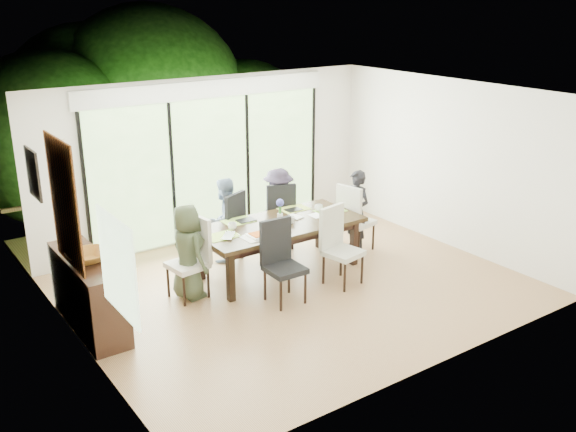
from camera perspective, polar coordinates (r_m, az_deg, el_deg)
floor at (r=9.12m, az=0.91°, el=-6.40°), size 6.00×5.00×0.01m
ceiling at (r=8.32m, az=1.00°, el=10.70°), size 6.00×5.00×0.01m
wall_back at (r=10.68m, az=-6.99°, el=5.04°), size 6.00×0.02×2.70m
wall_front at (r=6.87m, az=13.32°, el=-3.43°), size 6.00×0.02×2.70m
wall_left at (r=7.37m, az=-18.40°, el=-2.34°), size 0.02×5.00×2.70m
wall_right at (r=10.60m, az=14.30°, el=4.48°), size 0.02×5.00×2.70m
glass_doors at (r=10.68m, az=-6.85°, el=4.22°), size 4.20×0.02×2.30m
blinds_header at (r=10.42m, az=-7.11°, el=11.13°), size 4.40×0.06×0.28m
mullion_a at (r=9.90m, az=-17.57°, el=2.25°), size 0.05×0.04×2.30m
mullion_b at (r=10.38m, az=-10.23°, el=3.60°), size 0.05×0.04×2.30m
mullion_c at (r=11.01m, az=-3.61°, el=4.76°), size 0.05×0.04×2.30m
mullion_d at (r=11.77m, az=2.23°, el=5.73°), size 0.05×0.04×2.30m
side_window at (r=6.26m, az=-14.90°, el=-4.35°), size 0.02×0.90×1.00m
deck at (r=11.85m, az=-8.76°, el=-0.71°), size 6.00×1.80×0.10m
rail_top at (r=12.36m, az=-10.56°, el=2.95°), size 6.00×0.08×0.06m
foliage_left at (r=12.49m, az=-20.32°, el=6.47°), size 3.20×3.20×3.20m
foliage_mid at (r=13.68m, az=-12.20°, el=9.77°), size 4.00×4.00×4.00m
foliage_right at (r=13.88m, az=-3.82°, el=8.01°), size 2.80×2.80×2.80m
foliage_far at (r=14.02m, az=-17.09°, el=8.83°), size 3.60×3.60×3.60m
table_top at (r=9.35m, az=-0.79°, el=-0.79°), size 2.46×1.13×0.06m
table_apron at (r=9.39m, az=-0.78°, el=-1.32°), size 2.25×0.92×0.10m
table_leg_fl at (r=8.63m, az=-5.12°, el=-5.39°), size 0.09×0.09×0.71m
table_leg_fr at (r=9.79m, az=5.89°, el=-2.37°), size 0.09×0.09×0.71m
table_leg_bl at (r=9.33m, az=-7.78°, el=-3.56°), size 0.09×0.09×0.71m
table_leg_br at (r=10.41m, az=2.81°, el=-0.96°), size 0.09×0.09×0.71m
chair_left_end at (r=8.72m, az=-8.98°, el=-3.78°), size 0.53×0.53×1.13m
chair_right_end at (r=10.28m, az=6.15°, el=-0.07°), size 0.56×0.56×1.13m
chair_far_left at (r=9.87m, az=-5.72°, el=-0.87°), size 0.63×0.63×1.13m
chair_far_right at (r=10.37m, az=-0.91°, el=0.21°), size 0.60×0.60×1.13m
chair_near_left at (r=8.49m, az=-0.27°, el=-4.20°), size 0.48×0.48×1.13m
chair_near_right at (r=9.05m, az=4.95°, el=-2.75°), size 0.55×0.55×1.13m
person_left_end at (r=8.69m, az=-8.89°, el=-3.16°), size 0.46×0.66×1.32m
person_right_end at (r=10.24m, az=6.09°, el=0.42°), size 0.45×0.65×1.32m
person_far_left at (r=9.82m, az=-5.68°, el=-0.37°), size 0.70×0.53×1.32m
person_far_right at (r=10.32m, az=-0.85°, el=0.69°), size 0.65×0.44×1.32m
placemat_left at (r=8.88m, az=-5.87°, el=-1.78°), size 0.45×0.33×0.01m
placemat_right at (r=9.88m, az=3.78°, el=0.47°), size 0.45×0.33×0.01m
placemat_far_l at (r=9.44m, az=-4.41°, el=-0.45°), size 0.45×0.33×0.01m
placemat_far_r at (r=9.95m, az=0.54°, el=0.65°), size 0.45×0.33×0.01m
placemat_paper at (r=8.82m, az=-2.65°, el=-1.83°), size 0.45×0.33×0.01m
tablet_far_l at (r=9.44m, az=-3.74°, el=-0.37°), size 0.27×0.18×0.01m
tablet_far_r at (r=9.88m, az=0.47°, el=0.57°), size 0.25×0.17×0.01m
papers at (r=9.69m, az=2.81°, el=0.11°), size 0.31×0.23×0.00m
platter_base at (r=8.82m, az=-2.65°, el=-1.73°), size 0.27×0.27×0.02m
platter_snacks at (r=8.81m, az=-2.65°, el=-1.62°), size 0.20×0.20×0.01m
vase at (r=9.39m, az=-0.71°, el=-0.12°), size 0.08×0.08×0.12m
hyacinth_stems at (r=9.35m, az=-0.71°, el=0.59°), size 0.04×0.04×0.16m
hyacinth_blooms at (r=9.32m, az=-0.71°, el=1.19°), size 0.11×0.11×0.11m
laptop at (r=8.84m, az=-4.99°, el=-1.78°), size 0.38×0.40×0.03m
cup_a at (r=9.10m, az=-4.97°, el=-0.91°), size 0.17×0.17×0.10m
cup_b at (r=9.33m, az=0.32°, el=-0.34°), size 0.12×0.12×0.09m
cup_c at (r=9.85m, az=2.74°, el=0.71°), size 0.18×0.18×0.10m
book at (r=9.51m, az=0.29°, el=-0.19°), size 0.22×0.26×0.02m
sideboard at (r=8.28m, az=-17.28°, el=-6.55°), size 0.46×1.63×0.92m
bowl at (r=7.99m, az=-17.42°, el=-3.46°), size 0.48×0.48×0.12m
candlestick_base at (r=8.40m, az=-18.36°, el=-2.72°), size 0.10×0.10×0.04m
candlestick_shaft at (r=8.20m, az=-18.82°, el=1.45°), size 0.02×0.02×1.27m
candlestick_pan at (r=8.04m, az=-19.30°, el=5.74°), size 0.10×0.10×0.03m
candle at (r=8.03m, az=-19.35°, el=6.17°), size 0.04×0.04×0.10m
tapestry at (r=7.63m, az=-19.28°, el=1.08°), size 0.02×1.00×1.50m
art_frame at (r=8.84m, az=-21.72°, el=3.51°), size 0.03×0.55×0.65m
art_canvas at (r=8.84m, az=-21.60°, el=3.53°), size 0.01×0.45×0.55m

